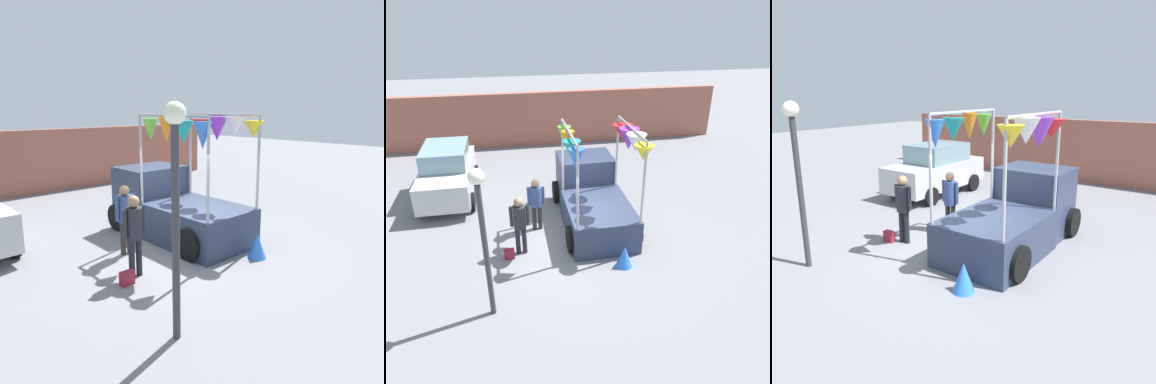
% 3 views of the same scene
% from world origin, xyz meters
% --- Properties ---
extents(ground_plane, '(60.00, 60.00, 0.00)m').
position_xyz_m(ground_plane, '(0.00, 0.00, 0.00)').
color(ground_plane, slate).
extents(vendor_truck, '(2.42, 4.06, 3.32)m').
position_xyz_m(vendor_truck, '(0.84, 1.15, 0.94)').
color(vendor_truck, '#2D3851').
rests_on(vendor_truck, ground).
extents(parked_car, '(1.88, 4.00, 1.88)m').
position_xyz_m(parked_car, '(-3.89, 3.70, 0.94)').
color(parked_car, '#B7B7BC').
rests_on(parked_car, ground).
extents(person_customer, '(0.53, 0.34, 1.74)m').
position_xyz_m(person_customer, '(-1.53, -0.41, 1.06)').
color(person_customer, black).
rests_on(person_customer, ground).
extents(person_vendor, '(0.53, 0.34, 1.69)m').
position_xyz_m(person_vendor, '(-0.97, 0.79, 1.02)').
color(person_vendor, '#2D2823').
rests_on(person_vendor, ground).
extents(handbag, '(0.28, 0.16, 0.28)m').
position_xyz_m(handbag, '(-1.88, -0.61, 0.14)').
color(handbag, maroon).
rests_on(handbag, ground).
extents(street_lamp, '(0.32, 0.32, 3.55)m').
position_xyz_m(street_lamp, '(-2.30, -2.62, 2.35)').
color(street_lamp, '#333338').
rests_on(street_lamp, ground).
extents(brick_boundary_wall, '(18.00, 0.36, 2.60)m').
position_xyz_m(brick_boundary_wall, '(0.00, 8.89, 1.30)').
color(brick_boundary_wall, '#9E5947').
rests_on(brick_boundary_wall, ground).
extents(folded_kite_bundle_azure, '(0.53, 0.53, 0.60)m').
position_xyz_m(folded_kite_bundle_azure, '(1.13, -1.53, 0.30)').
color(folded_kite_bundle_azure, blue).
rests_on(folded_kite_bundle_azure, ground).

